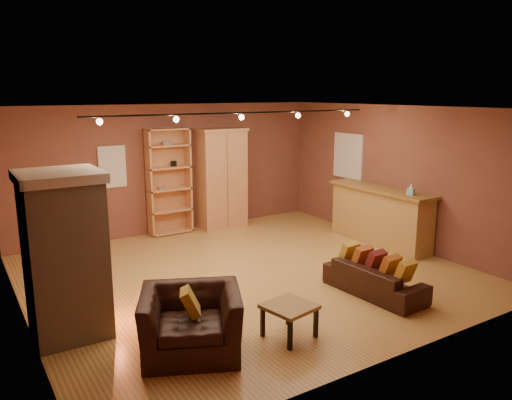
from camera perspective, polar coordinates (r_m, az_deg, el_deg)
floor at (r=8.64m, az=-0.87°, el=-8.46°), size 7.00×7.00×0.00m
ceiling at (r=8.08m, az=-0.94°, el=10.45°), size 7.00×7.00×0.00m
back_wall at (r=11.11m, az=-9.64°, el=3.53°), size 7.00×0.02×2.80m
left_wall at (r=7.14m, az=-25.71°, el=-2.40°), size 0.02×6.50×2.80m
right_wall at (r=10.47m, az=15.73°, el=2.71°), size 0.02×6.50×2.80m
fireplace at (r=6.72m, az=-20.93°, el=-5.87°), size 1.01×0.98×2.12m
back_window at (r=10.65m, az=-16.11°, el=3.66°), size 0.56×0.04×0.86m
bookcase at (r=10.98m, az=-10.06°, el=2.20°), size 0.94×0.37×2.30m
armoire at (r=11.35m, az=-3.98°, el=2.51°), size 1.11×0.63×2.26m
bar_counter at (r=10.47m, az=14.00°, el=-1.72°), size 0.65×2.43×1.16m
tissue_box at (r=9.78m, az=17.29°, el=1.08°), size 0.14×0.14×0.21m
right_window at (r=11.38m, az=10.49°, el=4.98°), size 0.05×0.90×1.00m
loveseat at (r=7.92m, az=13.43°, el=-8.12°), size 0.58×1.66×0.71m
armchair at (r=6.08m, az=-7.49°, el=-12.56°), size 1.38×1.18×1.02m
coffee_table at (r=6.45m, az=3.84°, el=-12.38°), size 0.67×0.67×0.43m
track_rail at (r=8.26m, az=-1.67°, el=9.72°), size 5.20×0.09×0.13m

